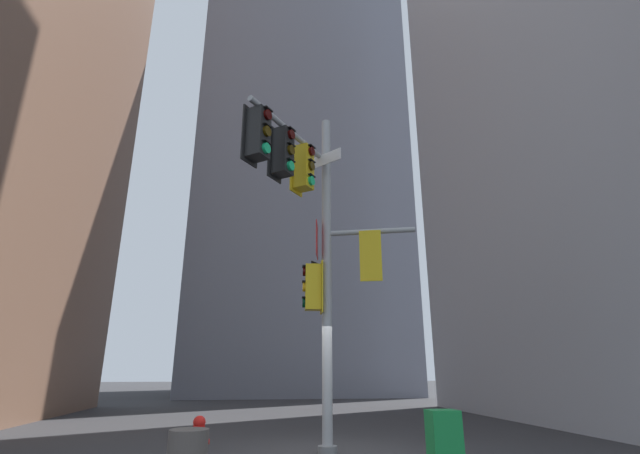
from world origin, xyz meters
name	(u,v)px	position (x,y,z in m)	size (l,w,h in m)	color
building_mid_block	(296,200)	(1.56, 25.07, 15.15)	(14.98, 14.98, 30.30)	slate
signal_pole_assembly	(315,227)	(-0.35, -0.63, 4.54)	(3.88, 2.85, 7.53)	#9EA0A3
fire_hydrant	(198,437)	(-2.50, -0.36, 0.41)	(0.33, 0.23, 0.79)	red
newspaper_box	(445,449)	(1.24, -2.94, 0.52)	(0.45, 0.36, 1.05)	#198C3F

